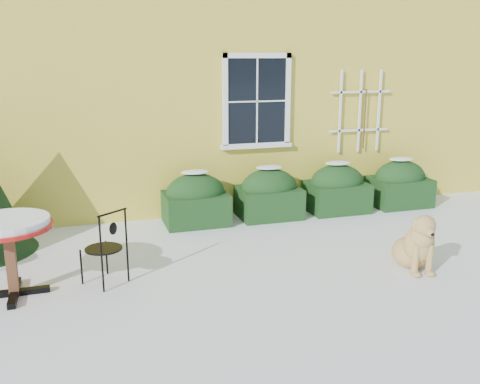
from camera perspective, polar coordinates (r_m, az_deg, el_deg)
name	(u,v)px	position (r m, az deg, el deg)	size (l,w,h in m)	color
ground	(263,280)	(6.82, 2.49, -9.36)	(80.00, 80.00, 0.00)	white
house	(165,35)	(13.06, -8.03, 16.28)	(12.40, 8.40, 6.40)	yellow
hedge_row	(304,192)	(9.52, 6.79, 0.02)	(4.95, 0.80, 0.91)	black
bistro_table	(8,232)	(6.67, -23.53, -3.94)	(1.01, 1.01, 0.94)	black
patio_chair_near	(106,247)	(6.75, -14.13, -5.70)	(0.59, 0.59, 0.95)	black
dog	(417,246)	(7.39, 18.32, -5.47)	(0.61, 0.88, 0.82)	tan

